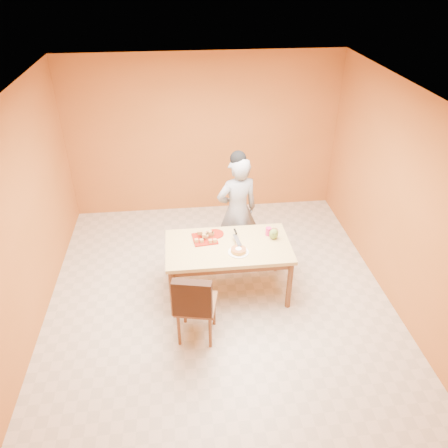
{
  "coord_description": "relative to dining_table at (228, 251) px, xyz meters",
  "views": [
    {
      "loc": [
        -0.43,
        -4.4,
        3.96
      ],
      "look_at": [
        0.09,
        0.3,
        1.0
      ],
      "focal_mm": 35.0,
      "sensor_mm": 36.0,
      "label": 1
    }
  ],
  "objects": [
    {
      "name": "red_dinner_plate",
      "position": [
        -0.14,
        0.27,
        0.1
      ],
      "size": [
        0.28,
        0.28,
        0.01
      ],
      "primitive_type": "cylinder",
      "rotation": [
        0.0,
        0.0,
        -0.3
      ],
      "color": "#9A190E",
      "rests_on": "dining_table"
    },
    {
      "name": "person",
      "position": [
        0.22,
        0.72,
        0.17
      ],
      "size": [
        0.68,
        0.53,
        1.66
      ],
      "primitive_type": "imported",
      "rotation": [
        0.0,
        0.0,
        3.38
      ],
      "color": "gray",
      "rests_on": "floor"
    },
    {
      "name": "wall_right",
      "position": [
        2.12,
        -0.16,
        0.68
      ],
      "size": [
        0.0,
        5.0,
        5.0
      ],
      "primitive_type": "plane",
      "rotation": [
        1.57,
        0.0,
        -1.57
      ],
      "color": "#C36C2D",
      "rests_on": "floor"
    },
    {
      "name": "ceiling",
      "position": [
        -0.13,
        -0.16,
        2.03
      ],
      "size": [
        5.0,
        5.0,
        0.0
      ],
      "primitive_type": "plane",
      "rotation": [
        3.14,
        0.0,
        0.0
      ],
      "color": "white",
      "rests_on": "wall_back"
    },
    {
      "name": "floor",
      "position": [
        -0.13,
        -0.16,
        -0.67
      ],
      "size": [
        5.0,
        5.0,
        0.0
      ],
      "primitive_type": "plane",
      "color": "beige",
      "rests_on": "ground"
    },
    {
      "name": "sponge_cake",
      "position": [
        0.11,
        -0.17,
        0.13
      ],
      "size": [
        0.23,
        0.23,
        0.04
      ],
      "primitive_type": "cylinder",
      "rotation": [
        0.0,
        0.0,
        0.24
      ],
      "color": "gold",
      "rests_on": "white_cake_plate"
    },
    {
      "name": "magenta_glass",
      "position": [
        0.56,
        0.18,
        0.15
      ],
      "size": [
        0.08,
        0.08,
        0.11
      ],
      "primitive_type": "cylinder",
      "rotation": [
        0.0,
        0.0,
        -0.06
      ],
      "color": "#E32264",
      "rests_on": "dining_table"
    },
    {
      "name": "white_cake_plate",
      "position": [
        0.11,
        -0.17,
        0.1
      ],
      "size": [
        0.28,
        0.28,
        0.01
      ],
      "primitive_type": "cylinder",
      "rotation": [
        0.0,
        0.0,
        0.09
      ],
      "color": "white",
      "rests_on": "dining_table"
    },
    {
      "name": "dining_chair",
      "position": [
        -0.46,
        -0.77,
        -0.15
      ],
      "size": [
        0.55,
        0.61,
        0.99
      ],
      "rotation": [
        0.0,
        0.0,
        -0.21
      ],
      "color": "brown",
      "rests_on": "floor"
    },
    {
      "name": "pastry_pile",
      "position": [
        -0.29,
        0.17,
        0.16
      ],
      "size": [
        0.28,
        0.28,
        0.09
      ],
      "primitive_type": null,
      "color": "#B87E4E",
      "rests_on": "pastry_platter"
    },
    {
      "name": "wall_left",
      "position": [
        -2.38,
        -0.16,
        0.68
      ],
      "size": [
        0.0,
        5.0,
        5.0
      ],
      "primitive_type": "plane",
      "rotation": [
        1.57,
        0.0,
        1.57
      ],
      "color": "#C36C2D",
      "rests_on": "floor"
    },
    {
      "name": "egg_ornament",
      "position": [
        0.61,
        0.08,
        0.17
      ],
      "size": [
        0.15,
        0.13,
        0.15
      ],
      "primitive_type": "ellipsoid",
      "rotation": [
        0.0,
        0.0,
        -0.35
      ],
      "color": "olive",
      "rests_on": "dining_table"
    },
    {
      "name": "wall_back",
      "position": [
        -0.13,
        2.34,
        0.68
      ],
      "size": [
        4.5,
        0.0,
        4.5
      ],
      "primitive_type": "plane",
      "rotation": [
        1.57,
        0.0,
        0.0
      ],
      "color": "#C36C2D",
      "rests_on": "floor"
    },
    {
      "name": "dining_table",
      "position": [
        0.0,
        0.0,
        0.0
      ],
      "size": [
        1.6,
        0.9,
        0.76
      ],
      "color": "tan",
      "rests_on": "floor"
    },
    {
      "name": "cake_server",
      "position": [
        0.12,
        0.01,
        0.16
      ],
      "size": [
        0.09,
        0.29,
        0.01
      ],
      "primitive_type": "cube",
      "rotation": [
        0.0,
        0.0,
        0.11
      ],
      "color": "silver",
      "rests_on": "sponge_cake"
    },
    {
      "name": "checker_tin",
      "position": [
        0.65,
        0.25,
        0.11
      ],
      "size": [
        0.13,
        0.13,
        0.03
      ],
      "primitive_type": "cylinder",
      "rotation": [
        0.0,
        0.0,
        0.42
      ],
      "color": "#3C1F10",
      "rests_on": "dining_table"
    },
    {
      "name": "pastry_platter",
      "position": [
        -0.29,
        0.17,
        0.1
      ],
      "size": [
        0.34,
        0.34,
        0.02
      ],
      "primitive_type": "cube",
      "rotation": [
        0.0,
        0.0,
        0.11
      ],
      "color": "#9A190E",
      "rests_on": "dining_table"
    }
  ]
}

